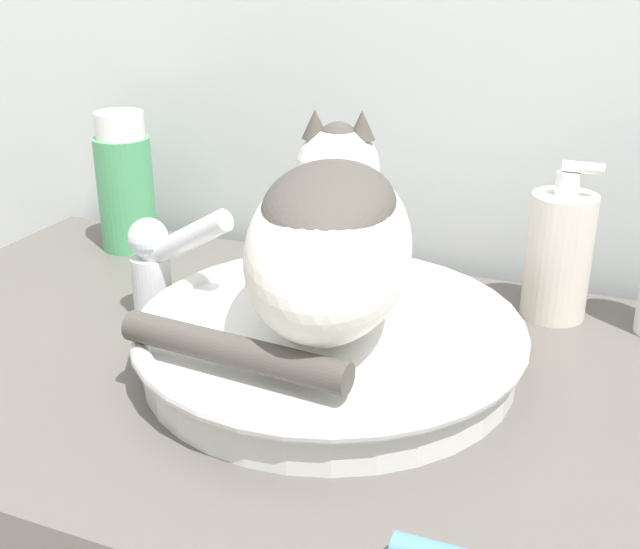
{
  "coord_description": "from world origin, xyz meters",
  "views": [
    {
      "loc": [
        0.26,
        -0.35,
        1.27
      ],
      "look_at": [
        -0.0,
        0.28,
        0.98
      ],
      "focal_mm": 45.0,
      "sensor_mm": 36.0,
      "label": 1
    }
  ],
  "objects_px": {
    "faucet": "(159,261)",
    "soap_pump_bottle": "(559,254)",
    "cat": "(326,232)",
    "mouthwash_bottle": "(125,184)"
  },
  "relations": [
    {
      "from": "mouthwash_bottle",
      "to": "cat",
      "type": "bearing_deg",
      "value": -27.96
    },
    {
      "from": "faucet",
      "to": "soap_pump_bottle",
      "type": "bearing_deg",
      "value": 31.69
    },
    {
      "from": "faucet",
      "to": "mouthwash_bottle",
      "type": "bearing_deg",
      "value": 141.75
    },
    {
      "from": "faucet",
      "to": "soap_pump_bottle",
      "type": "xyz_separation_m",
      "value": [
        0.4,
        0.17,
        0.01
      ]
    },
    {
      "from": "cat",
      "to": "mouthwash_bottle",
      "type": "bearing_deg",
      "value": 45.88
    },
    {
      "from": "faucet",
      "to": "mouthwash_bottle",
      "type": "relative_size",
      "value": 0.76
    },
    {
      "from": "cat",
      "to": "faucet",
      "type": "relative_size",
      "value": 2.32
    },
    {
      "from": "soap_pump_bottle",
      "to": "cat",
      "type": "bearing_deg",
      "value": -135.02
    },
    {
      "from": "cat",
      "to": "mouthwash_bottle",
      "type": "relative_size",
      "value": 1.77
    },
    {
      "from": "faucet",
      "to": "mouthwash_bottle",
      "type": "height_order",
      "value": "mouthwash_bottle"
    }
  ]
}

